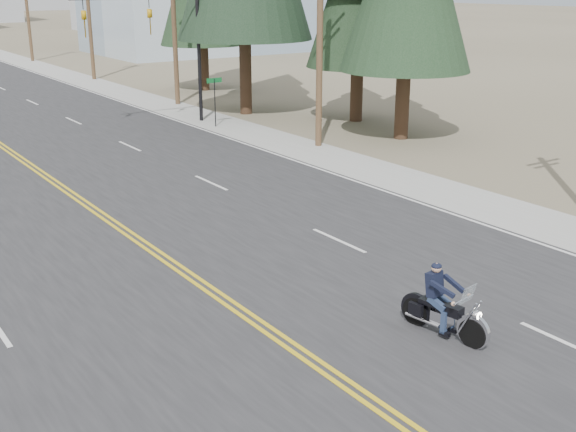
# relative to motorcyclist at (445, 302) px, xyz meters

# --- Properties ---
(sidewalk_right) EXTENTS (3.00, 200.00, 0.01)m
(sidewalk_right) POSITION_rel_motorcyclist_xyz_m (8.41, 64.12, -0.82)
(sidewalk_right) COLOR #A5A5A0
(sidewalk_right) RESTS_ON ground
(traffic_mast_right) EXTENTS (7.10, 0.26, 7.00)m
(traffic_mast_right) POSITION_rel_motorcyclist_xyz_m (5.89, 26.12, 4.11)
(traffic_mast_right) COLOR black
(traffic_mast_right) RESTS_ON ground
(street_sign) EXTENTS (0.90, 0.06, 2.62)m
(street_sign) POSITION_rel_motorcyclist_xyz_m (7.71, 24.12, 0.98)
(street_sign) COLOR black
(street_sign) RESTS_ON ground
(utility_pole_b) EXTENTS (2.20, 0.30, 11.50)m
(utility_pole_b) POSITION_rel_motorcyclist_xyz_m (9.41, 17.12, 5.16)
(utility_pole_b) COLOR brown
(utility_pole_b) RESTS_ON ground
(utility_pole_c) EXTENTS (2.20, 0.30, 11.00)m
(utility_pole_c) POSITION_rel_motorcyclist_xyz_m (9.41, 32.12, 4.90)
(utility_pole_c) COLOR brown
(utility_pole_c) RESTS_ON ground
(utility_pole_d) EXTENTS (2.20, 0.30, 11.50)m
(utility_pole_d) POSITION_rel_motorcyclist_xyz_m (9.41, 47.12, 5.16)
(utility_pole_d) COLOR brown
(utility_pole_d) RESTS_ON ground
(utility_pole_e) EXTENTS (2.20, 0.30, 11.00)m
(utility_pole_e) POSITION_rel_motorcyclist_xyz_m (9.41, 64.12, 4.90)
(utility_pole_e) COLOR brown
(utility_pole_e) RESTS_ON ground
(motorcyclist) EXTENTS (1.22, 2.23, 1.65)m
(motorcyclist) POSITION_rel_motorcyclist_xyz_m (0.00, 0.00, 0.00)
(motorcyclist) COLOR black
(motorcyclist) RESTS_ON ground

